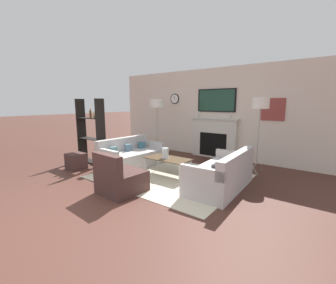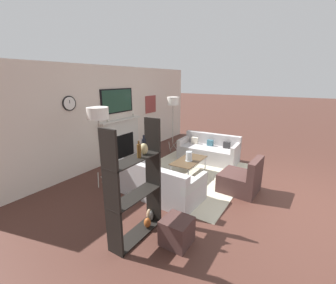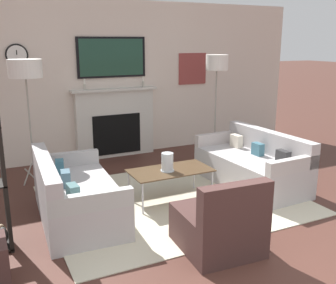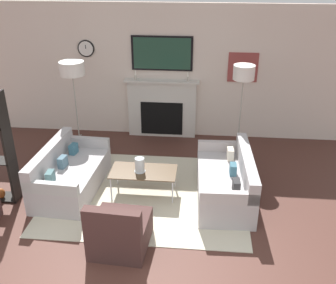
{
  "view_description": "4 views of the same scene",
  "coord_description": "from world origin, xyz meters",
  "px_view_note": "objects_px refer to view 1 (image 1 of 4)",
  "views": [
    {
      "loc": [
        2.98,
        -1.4,
        1.67
      ],
      "look_at": [
        -0.35,
        2.99,
        0.71
      ],
      "focal_mm": 24.0,
      "sensor_mm": 36.0,
      "label": 1
    },
    {
      "loc": [
        -4.72,
        0.23,
        2.35
      ],
      "look_at": [
        0.07,
        3.25,
        0.75
      ],
      "focal_mm": 24.0,
      "sensor_mm": 36.0,
      "label": 2
    },
    {
      "loc": [
        -2.17,
        -1.69,
        2.02
      ],
      "look_at": [
        -0.01,
        2.71,
        0.75
      ],
      "focal_mm": 42.0,
      "sensor_mm": 36.0,
      "label": 3
    },
    {
      "loc": [
        0.86,
        -2.76,
        3.55
      ],
      "look_at": [
        0.3,
        3.07,
        0.71
      ],
      "focal_mm": 42.0,
      "sensor_mm": 36.0,
      "label": 4
    }
  ],
  "objects_px": {
    "ottoman": "(76,161)",
    "floor_lamp_left": "(157,104)",
    "shelf_unit": "(92,135)",
    "couch_left": "(131,157)",
    "floor_lamp_right": "(261,104)",
    "couch_right": "(222,175)",
    "coffee_table": "(168,159)",
    "hurricane_candle": "(165,154)",
    "armchair": "(120,179)"
  },
  "relations": [
    {
      "from": "floor_lamp_right",
      "to": "shelf_unit",
      "type": "xyz_separation_m",
      "value": [
        -3.95,
        -1.76,
        -0.83
      ]
    },
    {
      "from": "coffee_table",
      "to": "hurricane_candle",
      "type": "distance_m",
      "value": 0.14
    },
    {
      "from": "couch_left",
      "to": "coffee_table",
      "type": "height_order",
      "value": "couch_left"
    },
    {
      "from": "floor_lamp_left",
      "to": "ottoman",
      "type": "relative_size",
      "value": 4.38
    },
    {
      "from": "ottoman",
      "to": "armchair",
      "type": "bearing_deg",
      "value": -9.91
    },
    {
      "from": "hurricane_candle",
      "to": "ottoman",
      "type": "distance_m",
      "value": 2.39
    },
    {
      "from": "coffee_table",
      "to": "floor_lamp_left",
      "type": "height_order",
      "value": "floor_lamp_left"
    },
    {
      "from": "coffee_table",
      "to": "couch_right",
      "type": "bearing_deg",
      "value": 0.64
    },
    {
      "from": "floor_lamp_left",
      "to": "couch_left",
      "type": "bearing_deg",
      "value": -79.63
    },
    {
      "from": "couch_left",
      "to": "ottoman",
      "type": "relative_size",
      "value": 4.1
    },
    {
      "from": "couch_left",
      "to": "shelf_unit",
      "type": "relative_size",
      "value": 0.94
    },
    {
      "from": "couch_left",
      "to": "shelf_unit",
      "type": "xyz_separation_m",
      "value": [
        -1.14,
        -0.36,
        0.53
      ]
    },
    {
      "from": "hurricane_candle",
      "to": "floor_lamp_left",
      "type": "relative_size",
      "value": 0.13
    },
    {
      "from": "couch_left",
      "to": "coffee_table",
      "type": "distance_m",
      "value": 1.24
    },
    {
      "from": "ottoman",
      "to": "couch_left",
      "type": "bearing_deg",
      "value": 43.97
    },
    {
      "from": "couch_left",
      "to": "ottoman",
      "type": "distance_m",
      "value": 1.39
    },
    {
      "from": "coffee_table",
      "to": "ottoman",
      "type": "height_order",
      "value": "coffee_table"
    },
    {
      "from": "couch_left",
      "to": "floor_lamp_right",
      "type": "height_order",
      "value": "floor_lamp_right"
    },
    {
      "from": "shelf_unit",
      "to": "couch_right",
      "type": "bearing_deg",
      "value": 5.54
    },
    {
      "from": "shelf_unit",
      "to": "couch_left",
      "type": "bearing_deg",
      "value": 17.47
    },
    {
      "from": "armchair",
      "to": "shelf_unit",
      "type": "height_order",
      "value": "shelf_unit"
    },
    {
      "from": "couch_right",
      "to": "shelf_unit",
      "type": "bearing_deg",
      "value": -174.46
    },
    {
      "from": "hurricane_candle",
      "to": "floor_lamp_right",
      "type": "xyz_separation_m",
      "value": [
        1.63,
        1.44,
        1.11
      ]
    },
    {
      "from": "floor_lamp_left",
      "to": "floor_lamp_right",
      "type": "distance_m",
      "value": 3.07
    },
    {
      "from": "coffee_table",
      "to": "shelf_unit",
      "type": "height_order",
      "value": "shelf_unit"
    },
    {
      "from": "armchair",
      "to": "coffee_table",
      "type": "height_order",
      "value": "armchair"
    },
    {
      "from": "coffee_table",
      "to": "ottoman",
      "type": "bearing_deg",
      "value": -156.99
    },
    {
      "from": "floor_lamp_left",
      "to": "shelf_unit",
      "type": "bearing_deg",
      "value": -116.6
    },
    {
      "from": "ottoman",
      "to": "floor_lamp_left",
      "type": "bearing_deg",
      "value": 72.62
    },
    {
      "from": "floor_lamp_left",
      "to": "shelf_unit",
      "type": "distance_m",
      "value": 2.14
    },
    {
      "from": "floor_lamp_right",
      "to": "shelf_unit",
      "type": "bearing_deg",
      "value": -155.95
    },
    {
      "from": "shelf_unit",
      "to": "hurricane_candle",
      "type": "bearing_deg",
      "value": 7.94
    },
    {
      "from": "floor_lamp_left",
      "to": "hurricane_candle",
      "type": "bearing_deg",
      "value": -45.07
    },
    {
      "from": "hurricane_candle",
      "to": "floor_lamp_left",
      "type": "xyz_separation_m",
      "value": [
        -1.44,
        1.44,
        1.11
      ]
    },
    {
      "from": "coffee_table",
      "to": "floor_lamp_right",
      "type": "height_order",
      "value": "floor_lamp_right"
    },
    {
      "from": "couch_right",
      "to": "coffee_table",
      "type": "xyz_separation_m",
      "value": [
        -1.32,
        -0.01,
        0.11
      ]
    },
    {
      "from": "floor_lamp_left",
      "to": "floor_lamp_right",
      "type": "xyz_separation_m",
      "value": [
        3.07,
        0.0,
        0.0
      ]
    },
    {
      "from": "floor_lamp_left",
      "to": "floor_lamp_right",
      "type": "height_order",
      "value": "floor_lamp_right"
    },
    {
      "from": "floor_lamp_left",
      "to": "ottoman",
      "type": "height_order",
      "value": "floor_lamp_left"
    },
    {
      "from": "armchair",
      "to": "shelf_unit",
      "type": "xyz_separation_m",
      "value": [
        -2.26,
        0.97,
        0.54
      ]
    },
    {
      "from": "floor_lamp_left",
      "to": "ottoman",
      "type": "distance_m",
      "value": 2.87
    },
    {
      "from": "couch_left",
      "to": "armchair",
      "type": "relative_size",
      "value": 2.07
    },
    {
      "from": "floor_lamp_left",
      "to": "couch_right",
      "type": "bearing_deg",
      "value": -26.58
    },
    {
      "from": "armchair",
      "to": "ottoman",
      "type": "xyz_separation_m",
      "value": [
        -2.11,
        0.37,
        -0.06
      ]
    },
    {
      "from": "coffee_table",
      "to": "shelf_unit",
      "type": "distance_m",
      "value": 2.43
    },
    {
      "from": "coffee_table",
      "to": "shelf_unit",
      "type": "relative_size",
      "value": 0.59
    },
    {
      "from": "armchair",
      "to": "shelf_unit",
      "type": "relative_size",
      "value": 0.45
    },
    {
      "from": "couch_right",
      "to": "hurricane_candle",
      "type": "height_order",
      "value": "couch_right"
    },
    {
      "from": "armchair",
      "to": "hurricane_candle",
      "type": "xyz_separation_m",
      "value": [
        0.06,
        1.3,
        0.27
      ]
    },
    {
      "from": "couch_right",
      "to": "coffee_table",
      "type": "bearing_deg",
      "value": -179.36
    }
  ]
}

